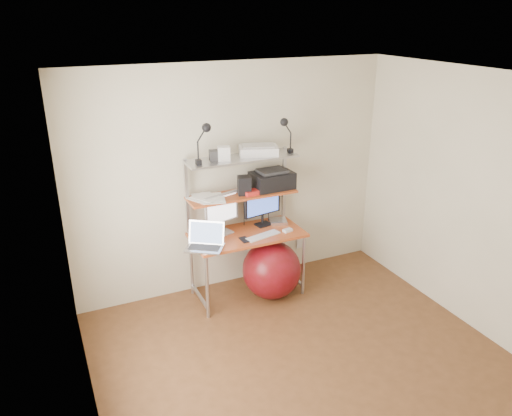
{
  "coord_description": "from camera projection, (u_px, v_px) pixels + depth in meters",
  "views": [
    {
      "loc": [
        -1.94,
        -3.02,
        2.97
      ],
      "look_at": [
        -0.03,
        1.15,
        1.14
      ],
      "focal_mm": 35.0,
      "sensor_mm": 36.0,
      "label": 1
    }
  ],
  "objects": [
    {
      "name": "paper_stack",
      "position": [
        208.0,
        198.0,
        5.14
      ],
      "size": [
        0.4,
        0.4,
        0.02
      ],
      "color": "white",
      "rests_on": "mid_shelf"
    },
    {
      "name": "exercise_ball",
      "position": [
        272.0,
        270.0,
        5.46
      ],
      "size": [
        0.64,
        0.64,
        0.64
      ],
      "primitive_type": "sphere",
      "color": "maroon",
      "rests_on": "floor"
    },
    {
      "name": "mac_mini",
      "position": [
        278.0,
        221.0,
        5.61
      ],
      "size": [
        0.24,
        0.24,
        0.04
      ],
      "primitive_type": "cube",
      "rotation": [
        0.0,
        0.0,
        -0.29
      ],
      "color": "silver",
      "rests_on": "desktop"
    },
    {
      "name": "mouse",
      "position": [
        288.0,
        230.0,
        5.38
      ],
      "size": [
        0.11,
        0.08,
        0.03
      ],
      "primitive_type": "cube",
      "rotation": [
        0.0,
        0.0,
        0.2
      ],
      "color": "silver",
      "rests_on": "desktop"
    },
    {
      "name": "red_box",
      "position": [
        252.0,
        193.0,
        5.26
      ],
      "size": [
        0.18,
        0.13,
        0.05
      ],
      "primitive_type": "cube",
      "rotation": [
        0.0,
        0.0,
        0.15
      ],
      "color": "red",
      "rests_on": "mid_shelf"
    },
    {
      "name": "clip_lamp_left",
      "position": [
        205.0,
        134.0,
        4.82
      ],
      "size": [
        0.16,
        0.09,
        0.41
      ],
      "color": "black",
      "rests_on": "top_shelf"
    },
    {
      "name": "monitor_black",
      "position": [
        263.0,
        205.0,
        5.48
      ],
      "size": [
        0.46,
        0.16,
        0.46
      ],
      "rotation": [
        0.0,
        0.0,
        0.18
      ],
      "color": "black",
      "rests_on": "desktop"
    },
    {
      "name": "laptop",
      "position": [
        206.0,
        242.0,
        5.02
      ],
      "size": [
        0.47,
        0.44,
        0.32
      ],
      "rotation": [
        0.0,
        0.0,
        -0.59
      ],
      "color": "silver",
      "rests_on": "desktop"
    },
    {
      "name": "box_white",
      "position": [
        224.0,
        154.0,
        5.02
      ],
      "size": [
        0.15,
        0.13,
        0.14
      ],
      "primitive_type": "cube",
      "rotation": [
        0.0,
        0.0,
        -0.3
      ],
      "color": "silver",
      "rests_on": "top_shelf"
    },
    {
      "name": "phone",
      "position": [
        244.0,
        240.0,
        5.18
      ],
      "size": [
        0.08,
        0.14,
        0.01
      ],
      "primitive_type": "cube",
      "rotation": [
        0.0,
        0.0,
        0.0
      ],
      "color": "black",
      "rests_on": "desktop"
    },
    {
      "name": "room",
      "position": [
        320.0,
        244.0,
        3.94
      ],
      "size": [
        3.6,
        3.6,
        3.6
      ],
      "color": "brown",
      "rests_on": "ground"
    },
    {
      "name": "clip_lamp_right",
      "position": [
        285.0,
        128.0,
        5.18
      ],
      "size": [
        0.15,
        0.08,
        0.38
      ],
      "color": "black",
      "rests_on": "top_shelf"
    },
    {
      "name": "scanner",
      "position": [
        258.0,
        150.0,
        5.23
      ],
      "size": [
        0.46,
        0.37,
        0.11
      ],
      "rotation": [
        0.0,
        0.0,
        -0.32
      ],
      "color": "silver",
      "rests_on": "top_shelf"
    },
    {
      "name": "nas_cube",
      "position": [
        244.0,
        185.0,
        5.25
      ],
      "size": [
        0.16,
        0.16,
        0.2
      ],
      "primitive_type": "cube",
      "rotation": [
        0.0,
        0.0,
        -0.25
      ],
      "color": "black",
      "rests_on": "mid_shelf"
    },
    {
      "name": "computer_desk",
      "position": [
        245.0,
        213.0,
        5.32
      ],
      "size": [
        1.2,
        0.6,
        1.57
      ],
      "color": "#AF4C22",
      "rests_on": "ground"
    },
    {
      "name": "box_grey",
      "position": [
        215.0,
        156.0,
        5.02
      ],
      "size": [
        0.13,
        0.13,
        0.11
      ],
      "primitive_type": "cube",
      "rotation": [
        0.0,
        0.0,
        -0.2
      ],
      "color": "#2B2B2D",
      "rests_on": "top_shelf"
    },
    {
      "name": "keyboard",
      "position": [
        263.0,
        236.0,
        5.27
      ],
      "size": [
        0.41,
        0.2,
        0.01
      ],
      "primitive_type": "cube",
      "rotation": [
        0.0,
        0.0,
        0.23
      ],
      "color": "silver",
      "rests_on": "desktop"
    },
    {
      "name": "printer",
      "position": [
        272.0,
        180.0,
        5.43
      ],
      "size": [
        0.46,
        0.32,
        0.21
      ],
      "rotation": [
        0.0,
        0.0,
        0.04
      ],
      "color": "black",
      "rests_on": "mid_shelf"
    },
    {
      "name": "wall_outlet",
      "position": [
        299.0,
        243.0,
        6.12
      ],
      "size": [
        0.08,
        0.01,
        0.12
      ],
      "primitive_type": "cube",
      "color": "silver",
      "rests_on": "room"
    },
    {
      "name": "monitor_silver",
      "position": [
        222.0,
        211.0,
        5.27
      ],
      "size": [
        0.42,
        0.2,
        0.47
      ],
      "rotation": [
        0.0,
        0.0,
        0.3
      ],
      "color": "#B0AFB4",
      "rests_on": "desktop"
    }
  ]
}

